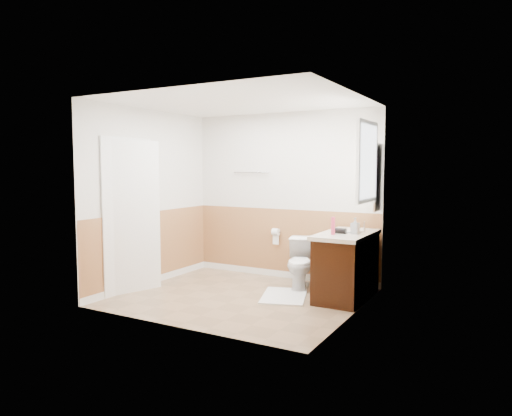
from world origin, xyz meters
The scene contains 32 objects.
floor centered at (0.00, 0.00, 0.00)m, with size 3.00×3.00×0.00m, color #8C7051.
ceiling centered at (0.00, 0.00, 2.50)m, with size 3.00×3.00×0.00m, color white.
wall_back centered at (0.00, 1.30, 1.25)m, with size 3.00×3.00×0.00m, color silver.
wall_front centered at (0.00, -1.30, 1.25)m, with size 3.00×3.00×0.00m, color silver.
wall_left centered at (-1.50, 0.00, 1.25)m, with size 3.00×3.00×0.00m, color silver.
wall_right centered at (1.50, 0.00, 1.25)m, with size 3.00×3.00×0.00m, color silver.
wainscot_back centered at (0.00, 1.29, 0.50)m, with size 3.00×3.00×0.00m, color #B47848.
wainscot_front centered at (0.00, -1.29, 0.50)m, with size 3.00×3.00×0.00m, color #B47848.
wainscot_left centered at (-1.49, 0.00, 0.50)m, with size 2.60×2.60×0.00m, color #B47848.
wainscot_right centered at (1.49, 0.00, 0.50)m, with size 2.60×2.60×0.00m, color #B47848.
toilet centered at (0.49, 0.83, 0.35)m, with size 0.39×0.68×0.69m, color white.
bath_mat centered at (0.49, 0.30, 0.01)m, with size 0.55×0.80×0.02m, color white.
vanity_cabinet centered at (1.21, 0.64, 0.40)m, with size 0.55×1.10×0.80m, color black.
vanity_knob_left centered at (0.91, 0.54, 0.55)m, with size 0.03×0.03×0.03m, color silver.
vanity_knob_right centered at (0.91, 0.74, 0.55)m, with size 0.03×0.03×0.03m, color #B9BAC0.
countertop centered at (1.20, 0.64, 0.83)m, with size 0.60×1.15×0.05m, color beige.
sink_basin centered at (1.21, 0.79, 0.86)m, with size 0.36×0.36×0.02m, color white.
faucet centered at (1.39, 0.79, 0.92)m, with size 0.02×0.02×0.14m, color silver.
lotion_bottle centered at (1.11, 0.39, 0.96)m, with size 0.05×0.05×0.22m, color #CE355A.
soap_dispenser centered at (1.33, 0.59, 0.95)m, with size 0.09×0.09×0.20m, color #9BA5AF.
hair_dryer_body centered at (1.16, 0.54, 0.89)m, with size 0.07×0.07×0.14m, color black.
hair_dryer_handle centered at (1.13, 0.54, 0.86)m, with size 0.03×0.03×0.07m, color black.
mirror_panel centered at (1.48, 1.10, 1.55)m, with size 0.02×0.35×0.90m, color silver.
window_frame centered at (1.47, 0.59, 1.75)m, with size 0.04×0.80×1.00m, color white.
window_glass centered at (1.49, 0.59, 1.75)m, with size 0.01×0.70×0.90m, color white.
door centered at (-1.40, -0.45, 1.02)m, with size 0.05×0.80×2.04m, color white.
door_frame centered at (-1.48, -0.45, 1.03)m, with size 0.02×0.92×2.10m, color white.
door_knob centered at (-1.34, -0.12, 0.95)m, with size 0.06×0.06×0.06m, color silver.
towel_bar centered at (-0.55, 1.25, 1.60)m, with size 0.02×0.02×0.62m, color silver.
tp_holder_bar centered at (-0.10, 1.23, 0.70)m, with size 0.02×0.02×0.14m, color silver.
tp_roll centered at (-0.10, 1.23, 0.70)m, with size 0.11×0.11×0.10m, color white.
tp_sheet centered at (-0.10, 1.23, 0.59)m, with size 0.10×0.01×0.16m, color white.
Camera 1 is at (3.10, -5.15, 1.69)m, focal length 33.19 mm.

